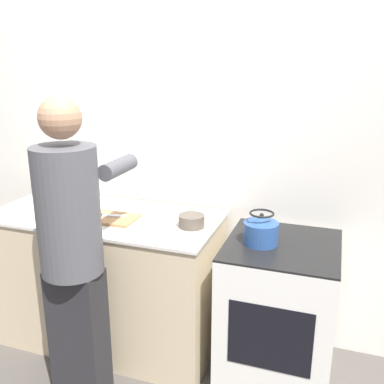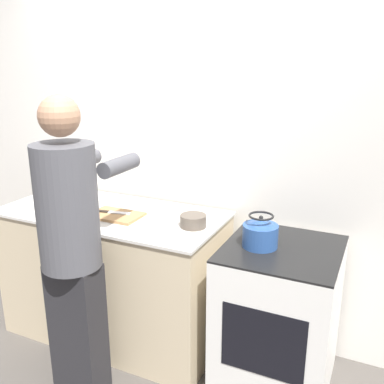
{
  "view_description": "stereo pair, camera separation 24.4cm",
  "coord_description": "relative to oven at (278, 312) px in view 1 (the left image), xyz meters",
  "views": [
    {
      "loc": [
        1.04,
        -1.97,
        1.89
      ],
      "look_at": [
        0.28,
        0.24,
        1.18
      ],
      "focal_mm": 40.0,
      "sensor_mm": 36.0,
      "label": 1
    },
    {
      "loc": [
        1.26,
        -1.88,
        1.89
      ],
      "look_at": [
        0.28,
        0.24,
        1.18
      ],
      "focal_mm": 40.0,
      "sensor_mm": 36.0,
      "label": 2
    }
  ],
  "objects": [
    {
      "name": "cutting_board",
      "position": [
        -1.08,
        -0.05,
        0.49
      ],
      "size": [
        0.34,
        0.22,
        0.02
      ],
      "color": "#A87A4C",
      "rests_on": "counter"
    },
    {
      "name": "wall_back",
      "position": [
        -0.8,
        0.42,
        0.86
      ],
      "size": [
        8.0,
        0.05,
        2.6
      ],
      "color": "silver",
      "rests_on": "ground_plane"
    },
    {
      "name": "bowl_prep",
      "position": [
        -1.4,
        -0.06,
        0.52
      ],
      "size": [
        0.14,
        0.14,
        0.07
      ],
      "color": "brown",
      "rests_on": "counter"
    },
    {
      "name": "kettle",
      "position": [
        -0.12,
        -0.04,
        0.52
      ],
      "size": [
        0.2,
        0.2,
        0.19
      ],
      "color": "#284C8C",
      "rests_on": "oven"
    },
    {
      "name": "counter",
      "position": [
        -1.16,
        0.01,
        0.02
      ],
      "size": [
        1.52,
        0.71,
        0.93
      ],
      "color": "#C6B28E",
      "rests_on": "ground_plane"
    },
    {
      "name": "person",
      "position": [
        -1.04,
        -0.54,
        0.5
      ],
      "size": [
        0.37,
        0.61,
        1.74
      ],
      "color": "#252528",
      "rests_on": "ground_plane"
    },
    {
      "name": "ground_plane",
      "position": [
        -0.8,
        -0.34,
        -0.44
      ],
      "size": [
        12.0,
        12.0,
        0.0
      ],
      "primitive_type": "plane",
      "color": "#4C4742"
    },
    {
      "name": "canister_jar",
      "position": [
        -1.72,
        0.18,
        0.55
      ],
      "size": [
        0.14,
        0.14,
        0.13
      ],
      "color": "tan",
      "rests_on": "counter"
    },
    {
      "name": "bowl_mixing",
      "position": [
        -0.55,
        -0.01,
        0.52
      ],
      "size": [
        0.16,
        0.16,
        0.08
      ],
      "color": "brown",
      "rests_on": "counter"
    },
    {
      "name": "knife",
      "position": [
        -1.12,
        -0.05,
        0.5
      ],
      "size": [
        0.24,
        0.08,
        0.01
      ],
      "rotation": [
        0.0,
        0.0,
        0.2
      ],
      "color": "silver",
      "rests_on": "cutting_board"
    },
    {
      "name": "oven",
      "position": [
        0.0,
        0.0,
        0.0
      ],
      "size": [
        0.64,
        0.67,
        0.89
      ],
      "color": "silver",
      "rests_on": "ground_plane"
    }
  ]
}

